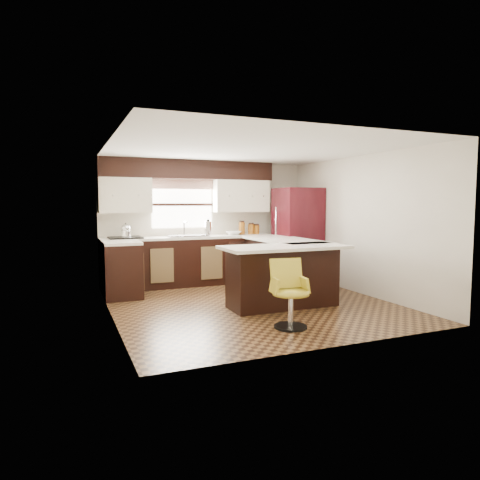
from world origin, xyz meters
name	(u,v)px	position (x,y,z in m)	size (l,w,h in m)	color
floor	(251,304)	(0.00, 0.00, 0.00)	(4.40, 4.40, 0.00)	#49301A
ceiling	(251,149)	(0.00, 0.00, 2.40)	(4.40, 4.40, 0.00)	silver
wall_back	(206,222)	(0.00, 2.20, 1.20)	(4.40, 4.40, 0.00)	beige
wall_front	(335,238)	(0.00, -2.20, 1.20)	(4.40, 4.40, 0.00)	beige
wall_left	(110,231)	(-2.10, 0.00, 1.20)	(4.40, 4.40, 0.00)	beige
wall_right	(361,225)	(2.10, 0.00, 1.20)	(4.40, 4.40, 0.00)	beige
base_cab_back	(189,262)	(-0.45, 1.90, 0.45)	(3.30, 0.60, 0.90)	black
base_cab_left	(122,271)	(-1.80, 1.25, 0.45)	(0.60, 0.70, 0.90)	black
counter_back	(189,237)	(-0.45, 1.90, 0.92)	(3.30, 0.60, 0.04)	silver
counter_left	(121,243)	(-1.80, 1.25, 0.92)	(0.60, 0.70, 0.04)	silver
soffit	(189,170)	(-0.40, 2.03, 2.22)	(3.40, 0.35, 0.36)	black
upper_cab_left	(125,195)	(-1.62, 2.03, 1.72)	(0.94, 0.35, 0.64)	beige
upper_cab_right	(241,196)	(0.68, 2.03, 1.72)	(1.14, 0.35, 0.64)	beige
window_pane	(182,205)	(-0.50, 2.18, 1.55)	(1.20, 0.02, 0.90)	white
valance	(183,185)	(-0.50, 2.14, 1.94)	(1.30, 0.06, 0.18)	#D19B93
sink	(187,236)	(-0.50, 1.88, 0.96)	(0.75, 0.45, 0.03)	#B2B2B7
dishwasher	(243,262)	(0.55, 1.61, 0.43)	(0.58, 0.03, 0.78)	black
cooktop	(125,238)	(-1.65, 1.88, 0.96)	(0.58, 0.50, 0.03)	black
peninsula_long	(283,267)	(0.90, 0.62, 0.45)	(0.60, 1.95, 0.90)	black
peninsula_return	(283,277)	(0.38, -0.35, 0.45)	(1.65, 0.60, 0.90)	black
counter_pen_long	(285,240)	(0.95, 0.62, 0.92)	(0.84, 1.95, 0.04)	silver
counter_pen_return	(285,247)	(0.35, -0.44, 0.92)	(1.89, 0.84, 0.04)	silver
refrigerator	(297,235)	(1.68, 1.44, 0.94)	(0.81, 0.77, 1.88)	#390910
bar_chair	(291,294)	(-0.07, -1.38, 0.43)	(0.46, 0.46, 0.87)	gold
kettle	(126,230)	(-1.64, 1.88, 1.10)	(0.19, 0.19, 0.25)	silver
percolator	(208,228)	(-0.07, 1.90, 1.09)	(0.13, 0.13, 0.28)	silver
mixing_bowl	(233,233)	(0.46, 1.90, 0.98)	(0.30, 0.30, 0.07)	white
canister_large	(242,228)	(0.66, 1.92, 1.07)	(0.12, 0.12, 0.25)	brown
canister_med	(251,229)	(0.86, 1.92, 1.05)	(0.13, 0.13, 0.20)	brown
canister_small	(256,230)	(0.98, 1.92, 1.03)	(0.13, 0.13, 0.18)	brown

